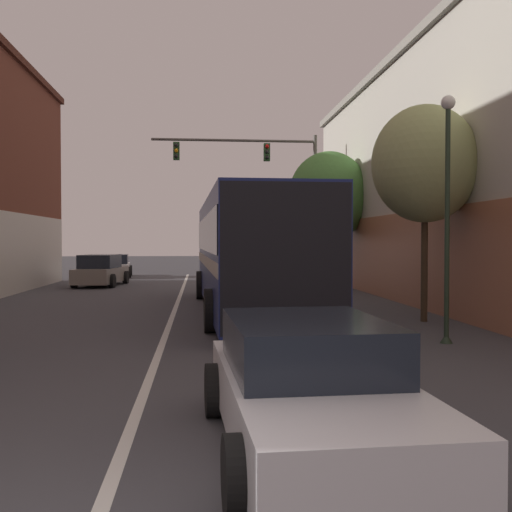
{
  "coord_description": "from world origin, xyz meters",
  "views": [
    {
      "loc": [
        0.77,
        -3.58,
        2.07
      ],
      "look_at": [
        2.28,
        12.65,
        1.67
      ],
      "focal_mm": 42.0,
      "sensor_mm": 36.0,
      "label": 1
    }
  ],
  "objects": [
    {
      "name": "parked_car_left_near",
      "position": [
        -3.84,
        24.69,
        0.68
      ],
      "size": [
        2.24,
        4.41,
        1.45
      ],
      "rotation": [
        0.0,
        0.0,
        1.47
      ],
      "color": "slate",
      "rests_on": "ground_plane"
    },
    {
      "name": "street_tree_near",
      "position": [
        6.52,
        11.34,
        4.05
      ],
      "size": [
        2.74,
        2.47,
        5.57
      ],
      "color": "#3D2D1E",
      "rests_on": "ground_plane"
    },
    {
      "name": "bus",
      "position": [
        2.21,
        13.96,
        1.84
      ],
      "size": [
        3.18,
        12.86,
        3.26
      ],
      "rotation": [
        0.0,
        0.0,
        1.6
      ],
      "color": "navy",
      "rests_on": "ground_plane"
    },
    {
      "name": "street_tree_far",
      "position": [
        6.3,
        21.81,
        4.01
      ],
      "size": [
        3.49,
        3.14,
        5.93
      ],
      "color": "brown",
      "rests_on": "ground_plane"
    },
    {
      "name": "hatchback_foreground",
      "position": [
        1.85,
        2.26,
        0.61
      ],
      "size": [
        2.08,
        4.27,
        1.28
      ],
      "rotation": [
        0.0,
        0.0,
        1.61
      ],
      "color": "silver",
      "rests_on": "ground_plane"
    },
    {
      "name": "parked_car_left_far",
      "position": [
        -4.18,
        31.56,
        0.62
      ],
      "size": [
        2.22,
        4.21,
        1.31
      ],
      "rotation": [
        0.0,
        0.0,
        1.66
      ],
      "color": "silver",
      "rests_on": "ground_plane"
    },
    {
      "name": "traffic_signal_gantry",
      "position": [
        3.93,
        23.73,
        5.0
      ],
      "size": [
        7.57,
        0.36,
        6.96
      ],
      "color": "#514C47",
      "rests_on": "ground_plane"
    },
    {
      "name": "street_lamp",
      "position": [
        5.75,
        8.11,
        2.71
      ],
      "size": [
        0.29,
        0.29,
        5.01
      ],
      "color": "#233323",
      "rests_on": "ground_plane"
    },
    {
      "name": "lane_center_line",
      "position": [
        0.0,
        13.87,
        0.0
      ],
      "size": [
        0.14,
        39.75,
        0.01
      ],
      "color": "silver",
      "rests_on": "ground_plane"
    }
  ]
}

